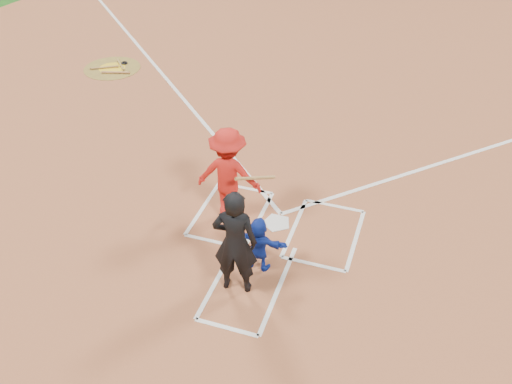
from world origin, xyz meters
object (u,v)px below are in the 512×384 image
(on_deck_circle, at_px, (112,68))
(home_plate, at_px, (277,223))
(catcher, at_px, (259,244))
(batter_at_plate, at_px, (228,174))
(umpire, at_px, (235,242))

(on_deck_circle, bearing_deg, home_plate, -38.33)
(on_deck_circle, relative_size, catcher, 1.55)
(home_plate, bearing_deg, on_deck_circle, -38.33)
(catcher, distance_m, batter_at_plate, 1.68)
(umpire, bearing_deg, batter_at_plate, -75.01)
(on_deck_circle, distance_m, catcher, 9.62)
(umpire, bearing_deg, catcher, -118.45)
(home_plate, xyz_separation_m, catcher, (0.04, -1.28, 0.54))
(home_plate, bearing_deg, batter_at_plate, 1.68)
(catcher, distance_m, umpire, 0.80)
(catcher, bearing_deg, on_deck_circle, -38.89)
(on_deck_circle, height_order, catcher, catcher)
(catcher, bearing_deg, home_plate, -82.77)
(on_deck_circle, bearing_deg, catcher, -44.18)
(home_plate, relative_size, catcher, 0.55)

